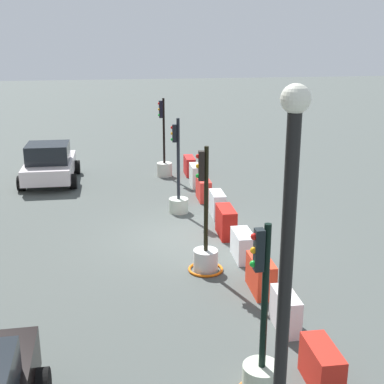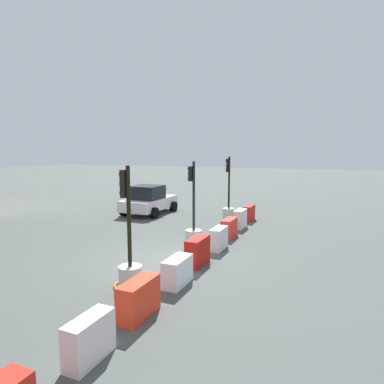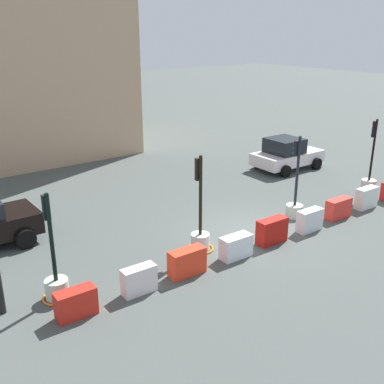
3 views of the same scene
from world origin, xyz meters
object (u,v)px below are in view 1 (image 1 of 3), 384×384
at_px(car_white_van, 49,164).
at_px(construction_barrier_0, 321,366).
at_px(traffic_light_0, 261,367).
at_px(construction_barrier_5, 217,204).
at_px(construction_barrier_3, 243,246).
at_px(traffic_light_2, 178,196).
at_px(traffic_light_3, 164,163).
at_px(construction_barrier_6, 204,189).
at_px(construction_barrier_4, 226,222).
at_px(construction_barrier_8, 189,166).
at_px(street_lamp_post, 286,261).
at_px(traffic_light_1, 205,250).
at_px(construction_barrier_1, 285,311).
at_px(construction_barrier_2, 261,275).
at_px(construction_barrier_7, 196,176).

bearing_deg(car_white_van, construction_barrier_0, -157.93).
bearing_deg(traffic_light_0, construction_barrier_5, -7.67).
height_order(traffic_light_0, construction_barrier_3, traffic_light_0).
xyz_separation_m(traffic_light_2, traffic_light_3, (4.91, -0.08, 0.00)).
bearing_deg(car_white_van, construction_barrier_3, -146.43).
height_order(traffic_light_0, construction_barrier_0, traffic_light_0).
bearing_deg(car_white_van, construction_barrier_6, -120.33).
height_order(construction_barrier_4, construction_barrier_8, construction_barrier_4).
height_order(traffic_light_2, street_lamp_post, street_lamp_post).
distance_m(traffic_light_0, traffic_light_2, 9.76).
distance_m(traffic_light_1, construction_barrier_0, 5.05).
bearing_deg(construction_barrier_8, traffic_light_0, 175.37).
bearing_deg(construction_barrier_1, car_white_van, 25.04).
distance_m(construction_barrier_1, street_lamp_post, 4.55).
relative_size(traffic_light_2, construction_barrier_2, 2.80).
bearing_deg(construction_barrier_1, traffic_light_0, 150.36).
xyz_separation_m(traffic_light_2, construction_barrier_5, (-0.59, -1.24, -0.18)).
height_order(traffic_light_2, construction_barrier_0, traffic_light_2).
height_order(traffic_light_3, construction_barrier_0, traffic_light_3).
bearing_deg(traffic_light_0, construction_barrier_0, -85.77).
height_order(construction_barrier_0, construction_barrier_4, construction_barrier_4).
relative_size(traffic_light_3, construction_barrier_4, 2.92).
height_order(construction_barrier_5, street_lamp_post, street_lamp_post).
relative_size(construction_barrier_5, construction_barrier_6, 0.91).
height_order(construction_barrier_0, construction_barrier_7, construction_barrier_7).
relative_size(traffic_light_0, construction_barrier_7, 2.94).
distance_m(construction_barrier_5, construction_barrier_8, 5.54).
xyz_separation_m(construction_barrier_3, construction_barrier_4, (1.74, 0.07, 0.06)).
height_order(traffic_light_1, construction_barrier_7, traffic_light_1).
xyz_separation_m(construction_barrier_0, construction_barrier_3, (5.50, -0.06, -0.00)).
bearing_deg(construction_barrier_6, car_white_van, 59.67).
bearing_deg(construction_barrier_0, construction_barrier_5, -0.77).
distance_m(construction_barrier_0, construction_barrier_4, 7.24).
height_order(traffic_light_1, street_lamp_post, street_lamp_post).
distance_m(traffic_light_3, construction_barrier_5, 5.62).
xyz_separation_m(traffic_light_1, construction_barrier_5, (4.17, -1.22, -0.17)).
bearing_deg(construction_barrier_2, car_white_van, 28.32).
height_order(construction_barrier_0, construction_barrier_8, construction_barrier_8).
distance_m(traffic_light_2, street_lamp_post, 11.47).
xyz_separation_m(traffic_light_3, construction_barrier_5, (-5.50, -1.16, -0.19)).
height_order(construction_barrier_5, construction_barrier_6, construction_barrier_5).
xyz_separation_m(traffic_light_3, construction_barrier_3, (-9.09, -1.10, -0.22)).
height_order(construction_barrier_0, car_white_van, car_white_van).
xyz_separation_m(construction_barrier_3, construction_barrier_5, (3.59, -0.06, 0.03)).
height_order(traffic_light_1, construction_barrier_8, traffic_light_1).
distance_m(traffic_light_0, street_lamp_post, 2.95).
relative_size(construction_barrier_6, construction_barrier_8, 1.01).
bearing_deg(construction_barrier_8, construction_barrier_0, 179.70).
xyz_separation_m(construction_barrier_4, car_white_van, (7.14, 5.82, 0.35)).
bearing_deg(construction_barrier_8, construction_barrier_4, 179.33).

